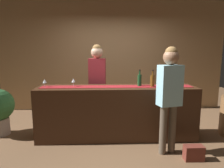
# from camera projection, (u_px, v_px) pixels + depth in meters

# --- Properties ---
(ground_plane) EXTENTS (10.00, 10.00, 0.00)m
(ground_plane) POSITION_uv_depth(u_px,v_px,m) (117.00, 137.00, 3.72)
(ground_plane) COLOR brown
(back_wall) EXTENTS (6.00, 0.12, 2.90)m
(back_wall) POSITION_uv_depth(u_px,v_px,m) (112.00, 56.00, 5.36)
(back_wall) COLOR tan
(back_wall) RESTS_ON ground
(bar_counter) EXTENTS (2.84, 0.60, 0.95)m
(bar_counter) POSITION_uv_depth(u_px,v_px,m) (117.00, 112.00, 3.65)
(bar_counter) COLOR #3D2314
(bar_counter) RESTS_ON ground
(counter_runner_cloth) EXTENTS (2.70, 0.28, 0.01)m
(counter_runner_cloth) POSITION_uv_depth(u_px,v_px,m) (117.00, 87.00, 3.57)
(counter_runner_cloth) COLOR maroon
(counter_runner_cloth) RESTS_ON bar_counter
(wine_bottle_green) EXTENTS (0.07, 0.07, 0.30)m
(wine_bottle_green) POSITION_uv_depth(u_px,v_px,m) (140.00, 80.00, 3.61)
(wine_bottle_green) COLOR #194723
(wine_bottle_green) RESTS_ON bar_counter
(wine_bottle_amber) EXTENTS (0.07, 0.07, 0.30)m
(wine_bottle_amber) POSITION_uv_depth(u_px,v_px,m) (152.00, 81.00, 3.54)
(wine_bottle_amber) COLOR brown
(wine_bottle_amber) RESTS_ON bar_counter
(wine_glass_near_customer) EXTENTS (0.07, 0.07, 0.14)m
(wine_glass_near_customer) POSITION_uv_depth(u_px,v_px,m) (73.00, 81.00, 3.57)
(wine_glass_near_customer) COLOR silver
(wine_glass_near_customer) RESTS_ON bar_counter
(wine_glass_mid_counter) EXTENTS (0.07, 0.07, 0.14)m
(wine_glass_mid_counter) POSITION_uv_depth(u_px,v_px,m) (45.00, 81.00, 3.49)
(wine_glass_mid_counter) COLOR silver
(wine_glass_mid_counter) RESTS_ON bar_counter
(wine_glass_far_end) EXTENTS (0.07, 0.07, 0.14)m
(wine_glass_far_end) POSITION_uv_depth(u_px,v_px,m) (171.00, 81.00, 3.60)
(wine_glass_far_end) COLOR silver
(wine_glass_far_end) RESTS_ON bar_counter
(bartender) EXTENTS (0.36, 0.24, 1.72)m
(bartender) POSITION_uv_depth(u_px,v_px,m) (97.00, 77.00, 4.11)
(bartender) COLOR #26262B
(bartender) RESTS_ON ground
(customer_sipping) EXTENTS (0.38, 0.27, 1.65)m
(customer_sipping) POSITION_uv_depth(u_px,v_px,m) (170.00, 90.00, 2.98)
(customer_sipping) COLOR brown
(customer_sipping) RESTS_ON ground
(handbag) EXTENTS (0.28, 0.14, 0.22)m
(handbag) POSITION_uv_depth(u_px,v_px,m) (194.00, 153.00, 2.91)
(handbag) COLOR brown
(handbag) RESTS_ON ground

